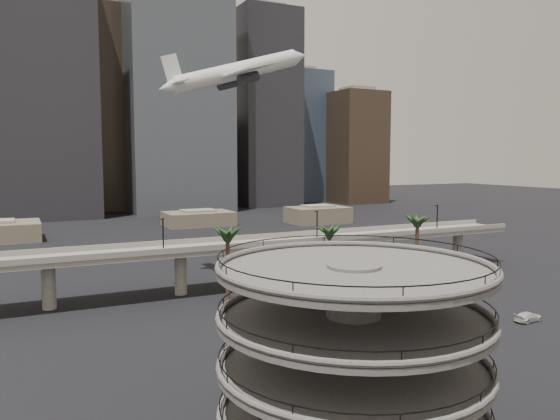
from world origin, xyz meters
name	(u,v)px	position (x,y,z in m)	size (l,w,h in m)	color
ground	(439,407)	(0.00, 0.00, 0.00)	(700.00, 700.00, 0.00)	black
parking_ramp	(353,343)	(-13.00, -4.00, 9.84)	(22.20, 22.20, 17.35)	#4E4B49
overpass	(237,250)	(0.00, 55.00, 7.34)	(130.00, 9.30, 14.70)	slate
palm_trees	(330,231)	(14.02, 44.65, 11.43)	(42.40, 10.40, 14.00)	#47331E
low_buildings	(162,222)	(6.89, 142.30, 2.86)	(135.00, 27.50, 6.80)	brown
skyline	(139,111)	(15.11, 217.08, 46.02)	(269.00, 86.00, 125.79)	gray
airborne_jet	(236,72)	(5.02, 67.64, 42.37)	(34.11, 30.11, 12.64)	silver
car_a	(299,342)	(-4.66, 21.17, 0.73)	(1.71, 4.26, 1.45)	#A71E17
car_b	(352,338)	(2.26, 19.28, 0.83)	(1.76, 5.05, 1.66)	black
car_c	(528,317)	(31.92, 16.07, 0.72)	(2.01, 4.93, 1.43)	silver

